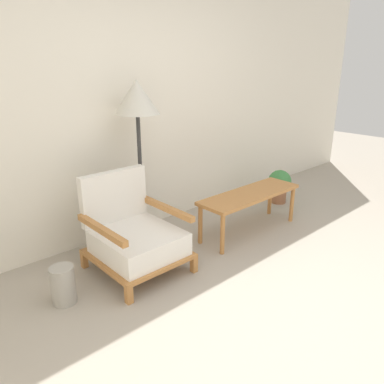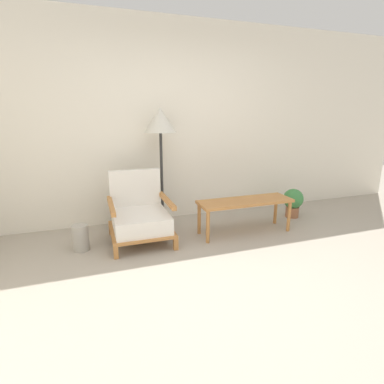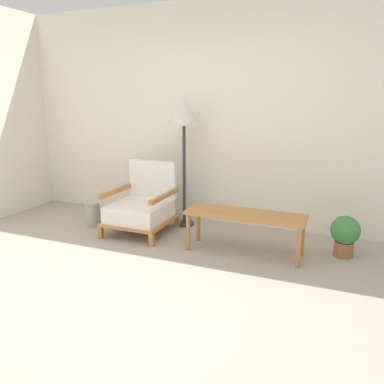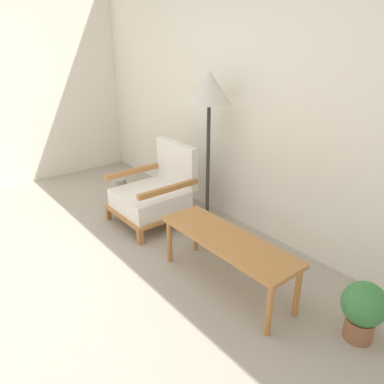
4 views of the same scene
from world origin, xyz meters
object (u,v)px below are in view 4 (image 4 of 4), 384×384
vase (120,190)px  potted_plant (363,308)px  armchair (155,193)px  coffee_table (227,244)px  floor_lamp (209,94)px

vase → potted_plant: (2.93, 0.17, 0.09)m
armchair → vase: (-0.68, -0.07, -0.17)m
armchair → coffee_table: (1.30, -0.20, 0.07)m
armchair → potted_plant: (2.26, 0.10, -0.07)m
potted_plant → floor_lamp: bearing=170.9°
armchair → coffee_table: 1.32m
coffee_table → potted_plant: bearing=17.3°
vase → potted_plant: 2.94m
floor_lamp → coffee_table: 1.47m
floor_lamp → vase: floor_lamp is taller
vase → potted_plant: size_ratio=0.70×
floor_lamp → coffee_table: floor_lamp is taller
floor_lamp → potted_plant: 2.21m
armchair → potted_plant: 2.26m
armchair → vase: size_ratio=2.75×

